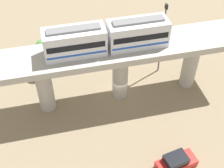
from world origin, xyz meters
name	(u,v)px	position (x,y,z in m)	size (l,w,h in m)	color
ground_plane	(120,95)	(0.00, 0.00, 0.00)	(120.00, 120.00, 0.00)	#84755B
viaduct	(121,60)	(0.00, 0.00, 5.80)	(5.20, 28.00, 7.70)	#A8A59E
train	(107,37)	(0.00, 1.61, 9.24)	(2.64, 13.55, 3.24)	silver
parked_car_red	(176,163)	(-11.48, -3.08, 0.74)	(2.54, 4.46, 1.76)	red
tree_near_viaduct	(46,50)	(6.84, 8.37, 3.65)	(2.97, 2.97, 5.16)	brown
signal_post	(162,37)	(3.40, -6.36, 5.68)	(0.44, 0.28, 10.30)	#4C4C51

